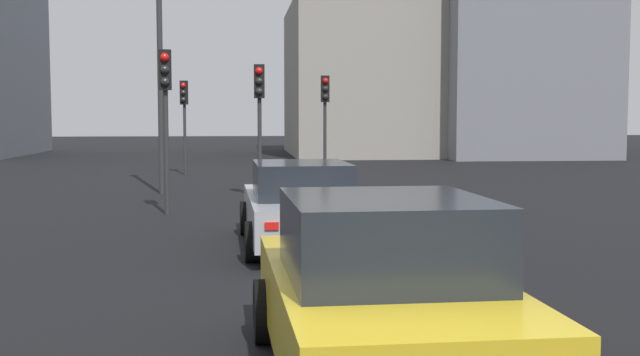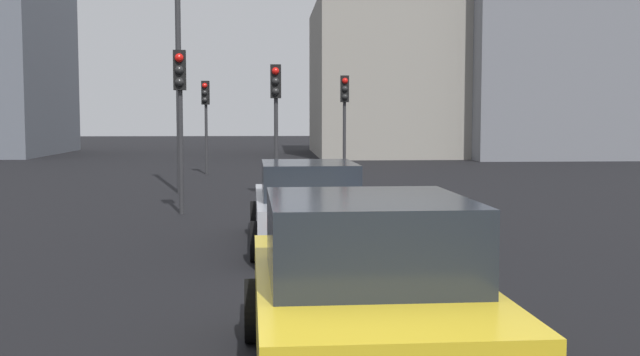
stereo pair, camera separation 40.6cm
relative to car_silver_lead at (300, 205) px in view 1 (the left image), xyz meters
name	(u,v)px [view 1 (the left image)]	position (x,y,z in m)	size (l,w,h in m)	color
car_silver_lead	(300,205)	(0.00, 0.00, 0.00)	(4.66, 2.08, 1.47)	#A8AAB2
car_yellow_second	(382,295)	(-7.08, -0.14, 0.05)	(4.27, 2.11, 1.62)	gold
traffic_light_near_left	(325,105)	(13.33, -1.90, 1.89)	(0.32, 0.28, 3.61)	#2D2D30
traffic_light_near_right	(184,107)	(16.86, 3.10, 1.86)	(0.33, 0.31, 3.57)	#2D2D30
traffic_light_far_left	(259,102)	(7.80, 0.49, 1.90)	(0.32, 0.29, 3.63)	#2D2D30
traffic_light_far_right	(165,96)	(4.59, 2.68, 1.98)	(0.32, 0.29, 3.74)	#2D2D30
street_lamp_kerbside	(159,18)	(9.44, 3.26, 4.30)	(0.56, 0.36, 8.69)	#2D2D30
building_facade_left	(497,56)	(31.22, -13.90, 4.97)	(14.22, 8.72, 11.37)	slate
building_facade_center	(359,80)	(31.99, -5.90, 3.55)	(12.43, 7.91, 8.54)	gray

